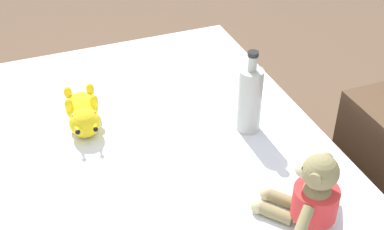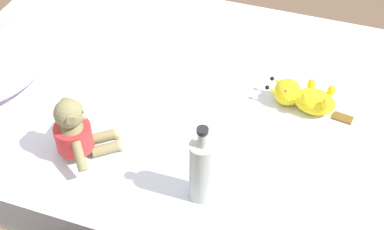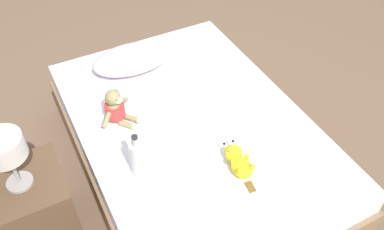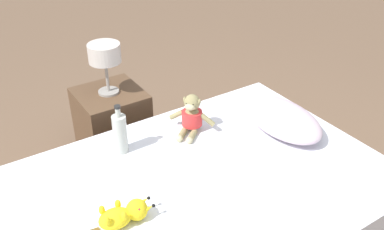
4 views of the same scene
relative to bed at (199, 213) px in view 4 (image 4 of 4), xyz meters
The scene contains 7 objects.
bed is the anchor object (origin of this frame).
pillow 0.76m from the bed, 100.63° to the left, with size 0.58×0.35×0.15m.
plush_monkey 0.57m from the bed, 151.79° to the left, with size 0.26×0.25×0.24m.
plush_yellow_creature 0.53m from the bed, 82.07° to the right, with size 0.12×0.33×0.10m.
glass_bottle 0.61m from the bed, 153.52° to the right, with size 0.08×0.08×0.29m.
nightstand 1.05m from the bed, behind, with size 0.43×0.43×0.50m.
bedside_lamp 1.18m from the bed, behind, with size 0.21×0.21×0.35m.
Camera 4 is at (1.41, -0.96, 1.88)m, focal length 40.33 mm.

